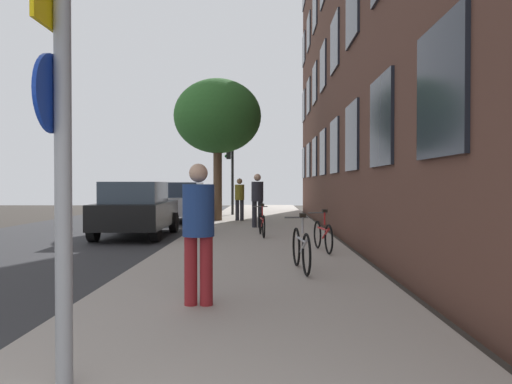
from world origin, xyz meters
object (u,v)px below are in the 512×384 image
car_0 (137,209)px  sign_post (60,108)px  traffic_light (230,164)px  bicycle_1 (323,235)px  tree_near (218,117)px  bicycle_0 (301,248)px  pedestrian_1 (257,197)px  pedestrian_2 (240,196)px  bicycle_2 (262,223)px  pedestrian_0 (198,224)px  car_1 (182,201)px

car_0 → sign_post: bearing=-78.4°
traffic_light → bicycle_1: 13.42m
tree_near → sign_post: bearing=-88.5°
bicycle_0 → traffic_light: bearing=98.3°
sign_post → tree_near: size_ratio=0.64×
sign_post → bicycle_1: sign_post is taller
pedestrian_1 → pedestrian_2: 3.29m
bicycle_1 → tree_near: bearing=108.8°
traffic_light → bicycle_2: 10.15m
bicycle_1 → sign_post: bearing=-110.0°
pedestrian_0 → car_1: (-2.69, 15.12, -0.25)m
sign_post → traffic_light: (-0.19, 20.38, 0.39)m
bicycle_0 → pedestrian_0: size_ratio=0.99×
bicycle_0 → pedestrian_0: (-1.40, -2.44, 0.59)m
car_0 → bicycle_2: bearing=-11.7°
tree_near → pedestrian_1: tree_near is taller
pedestrian_0 → tree_near: bearing=94.4°
traffic_light → bicycle_0: 15.75m
traffic_light → pedestrian_0: 17.98m
sign_post → bicycle_1: size_ratio=2.22×
bicycle_1 → pedestrian_2: bearing=103.9°
pedestrian_2 → bicycle_1: bearing=-76.1°
pedestrian_1 → car_1: pedestrian_1 is taller
pedestrian_0 → bicycle_2: bearing=85.0°
sign_post → bicycle_0: sign_post is taller
bicycle_2 → pedestrian_2: 6.12m
traffic_light → bicycle_1: size_ratio=2.14×
tree_near → bicycle_0: 12.55m
pedestrian_1 → bicycle_2: bearing=-86.5°
traffic_light → bicycle_2: size_ratio=2.09×
pedestrian_0 → car_1: bearing=100.1°
car_1 → pedestrian_1: bearing=-52.7°
bicycle_0 → pedestrian_2: (-1.62, 11.66, 0.57)m
bicycle_1 → car_1: (-4.73, 10.17, 0.37)m
sign_post → car_1: (-2.03, 17.60, -1.27)m
pedestrian_2 → car_1: (-2.46, 1.02, -0.23)m
tree_near → pedestrian_2: (0.87, -0.06, -3.16)m
sign_post → car_0: bearing=101.6°
bicycle_2 → pedestrian_2: (-0.93, 6.02, 0.60)m
sign_post → pedestrian_1: 13.47m
bicycle_1 → traffic_light: bearing=102.6°
bicycle_2 → pedestrian_0: size_ratio=0.98×
tree_near → bicycle_0: size_ratio=3.34×
bicycle_2 → pedestrian_2: size_ratio=1.00×
pedestrian_1 → sign_post: bearing=-95.1°
bicycle_2 → car_0: (-3.69, 0.77, 0.37)m
car_0 → traffic_light: bearing=76.7°
car_1 → bicycle_2: bearing=-64.3°
sign_post → traffic_light: sign_post is taller
tree_near → bicycle_1: tree_near is taller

